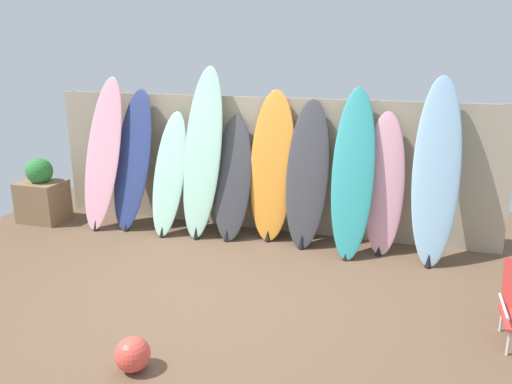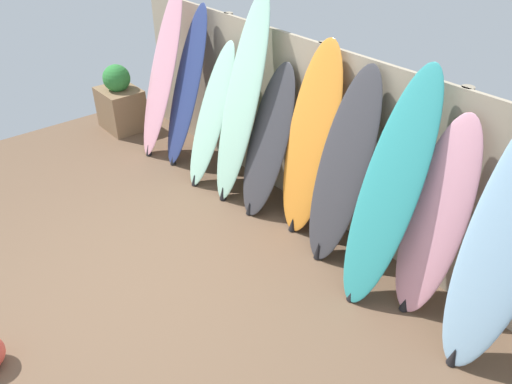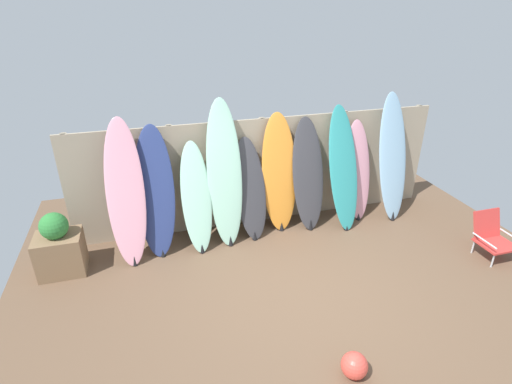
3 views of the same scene
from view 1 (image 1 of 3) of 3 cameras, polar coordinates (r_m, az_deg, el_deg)
The scene contains 14 objects.
ground at distance 5.23m, azimuth -5.70°, elevation -11.40°, with size 7.68×7.68×0.00m, color brown.
fence_back at distance 6.70m, azimuth 0.81°, elevation 3.11°, with size 6.08×0.11×1.80m.
surfboard_pink_0 at distance 7.17m, azimuth -17.10°, elevation 4.14°, with size 0.57×0.76×2.04m.
surfboard_navy_1 at distance 7.04m, azimuth -13.93°, elevation 3.56°, with size 0.63×0.71×1.89m.
surfboard_seafoam_2 at distance 6.74m, azimuth -9.89°, elevation 1.97°, with size 0.45×0.68×1.60m.
surfboard_seafoam_3 at distance 6.54m, azimuth -6.15°, elevation 4.39°, with size 0.57×0.70×2.20m.
surfboard_charcoal_4 at distance 6.48m, azimuth -2.71°, elevation 1.47°, with size 0.54×0.63×1.57m.
surfboard_orange_5 at distance 6.37m, azimuth 1.86°, elevation 2.84°, with size 0.58×0.45×1.92m.
surfboard_charcoal_6 at distance 6.21m, azimuth 5.87°, elevation 1.87°, with size 0.53×0.55×1.81m.
surfboard_teal_7 at distance 6.00m, azimuth 11.01°, elevation 2.01°, with size 0.53×0.74×1.97m.
surfboard_pink_8 at distance 6.15m, azimuth 14.44°, elevation 0.79°, with size 0.52×0.49×1.70m.
surfboard_skyblue_9 at distance 5.99m, azimuth 19.91°, elevation 2.06°, with size 0.54×0.64×2.13m.
planter_box at distance 7.77m, azimuth -23.25°, elevation -0.27°, with size 0.61×0.49×0.92m.
beach_ball at distance 4.15m, azimuth -13.91°, elevation -17.57°, with size 0.28×0.28×0.28m, color #E54C3F.
Camera 1 is at (1.87, -4.24, 2.41)m, focal length 35.00 mm.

